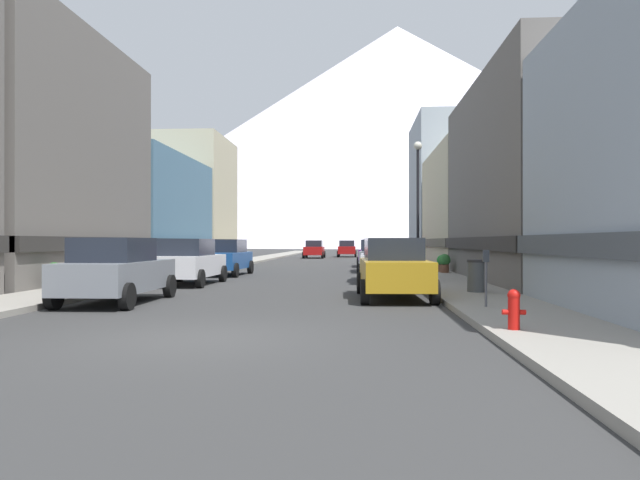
{
  "coord_description": "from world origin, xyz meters",
  "views": [
    {
      "loc": [
        2.74,
        -9.92,
        1.68
      ],
      "look_at": [
        -0.51,
        40.33,
        1.8
      ],
      "focal_mm": 32.63,
      "sensor_mm": 36.0,
      "label": 1
    }
  ],
  "objects_px": {
    "car_left_0": "(117,270)",
    "car_driving_0": "(347,249)",
    "car_right_1": "(383,260)",
    "trash_bin_right": "(477,276)",
    "car_right_2": "(377,255)",
    "car_left_1": "(189,262)",
    "car_right_3": "(373,253)",
    "potted_plant_0": "(54,276)",
    "car_driving_1": "(314,249)",
    "fire_hydrant_near": "(514,308)",
    "pedestrian_0": "(418,255)",
    "potted_plant_2": "(445,262)",
    "parking_meter_near": "(486,270)",
    "car_left_2": "(225,257)",
    "streetlamp_right": "(418,188)",
    "car_right_0": "(394,268)",
    "potted_plant_1": "(442,263)"
  },
  "relations": [
    {
      "from": "car_left_0",
      "to": "car_driving_0",
      "type": "bearing_deg",
      "value": 83.51
    },
    {
      "from": "car_right_1",
      "to": "trash_bin_right",
      "type": "height_order",
      "value": "car_right_1"
    },
    {
      "from": "car_right_2",
      "to": "car_left_0",
      "type": "bearing_deg",
      "value": -114.22
    },
    {
      "from": "car_left_1",
      "to": "car_right_3",
      "type": "xyz_separation_m",
      "value": [
        7.6,
        16.74,
        0.0
      ]
    },
    {
      "from": "car_right_2",
      "to": "potted_plant_0",
      "type": "relative_size",
      "value": 5.18
    },
    {
      "from": "car_left_0",
      "to": "trash_bin_right",
      "type": "distance_m",
      "value": 10.46
    },
    {
      "from": "car_right_1",
      "to": "car_driving_1",
      "type": "bearing_deg",
      "value": 99.05
    },
    {
      "from": "fire_hydrant_near",
      "to": "pedestrian_0",
      "type": "height_order",
      "value": "pedestrian_0"
    },
    {
      "from": "car_right_1",
      "to": "pedestrian_0",
      "type": "height_order",
      "value": "car_right_1"
    },
    {
      "from": "trash_bin_right",
      "to": "potted_plant_2",
      "type": "bearing_deg",
      "value": 86.58
    },
    {
      "from": "parking_meter_near",
      "to": "potted_plant_0",
      "type": "relative_size",
      "value": 1.54
    },
    {
      "from": "car_left_0",
      "to": "potted_plant_0",
      "type": "height_order",
      "value": "car_left_0"
    },
    {
      "from": "fire_hydrant_near",
      "to": "parking_meter_near",
      "type": "xyz_separation_m",
      "value": [
        0.3,
        3.58,
        0.49
      ]
    },
    {
      "from": "car_left_2",
      "to": "streetlamp_right",
      "type": "relative_size",
      "value": 0.76
    },
    {
      "from": "pedestrian_0",
      "to": "potted_plant_0",
      "type": "bearing_deg",
      "value": -129.64
    },
    {
      "from": "car_left_2",
      "to": "streetlamp_right",
      "type": "height_order",
      "value": "streetlamp_right"
    },
    {
      "from": "car_left_1",
      "to": "car_right_0",
      "type": "relative_size",
      "value": 0.99
    },
    {
      "from": "trash_bin_right",
      "to": "streetlamp_right",
      "type": "distance_m",
      "value": 8.26
    },
    {
      "from": "car_right_2",
      "to": "car_driving_0",
      "type": "xyz_separation_m",
      "value": [
        -2.2,
        30.56,
        0.0
      ]
    },
    {
      "from": "car_right_3",
      "to": "car_driving_0",
      "type": "height_order",
      "value": "same"
    },
    {
      "from": "parking_meter_near",
      "to": "potted_plant_0",
      "type": "distance_m",
      "value": 13.44
    },
    {
      "from": "car_right_1",
      "to": "pedestrian_0",
      "type": "distance_m",
      "value": 10.1
    },
    {
      "from": "car_right_1",
      "to": "car_right_2",
      "type": "xyz_separation_m",
      "value": [
        0.0,
        8.02,
        0.0
      ]
    },
    {
      "from": "pedestrian_0",
      "to": "potted_plant_2",
      "type": "bearing_deg",
      "value": -81.94
    },
    {
      "from": "potted_plant_2",
      "to": "pedestrian_0",
      "type": "height_order",
      "value": "pedestrian_0"
    },
    {
      "from": "fire_hydrant_near",
      "to": "car_left_1",
      "type": "bearing_deg",
      "value": 127.98
    },
    {
      "from": "car_right_3",
      "to": "pedestrian_0",
      "type": "bearing_deg",
      "value": -63.0
    },
    {
      "from": "streetlamp_right",
      "to": "car_right_3",
      "type": "bearing_deg",
      "value": 96.54
    },
    {
      "from": "potted_plant_1",
      "to": "potted_plant_0",
      "type": "bearing_deg",
      "value": -140.59
    },
    {
      "from": "potted_plant_0",
      "to": "streetlamp_right",
      "type": "bearing_deg",
      "value": 30.61
    },
    {
      "from": "car_right_2",
      "to": "car_left_1",
      "type": "bearing_deg",
      "value": -126.82
    },
    {
      "from": "potted_plant_1",
      "to": "car_left_2",
      "type": "bearing_deg",
      "value": -173.76
    },
    {
      "from": "car_left_2",
      "to": "pedestrian_0",
      "type": "bearing_deg",
      "value": 29.44
    },
    {
      "from": "potted_plant_2",
      "to": "streetlamp_right",
      "type": "relative_size",
      "value": 0.16
    },
    {
      "from": "car_left_1",
      "to": "car_driving_1",
      "type": "xyz_separation_m",
      "value": [
        2.2,
        36.05,
        0.0
      ]
    },
    {
      "from": "car_right_3",
      "to": "car_driving_0",
      "type": "distance_m",
      "value": 24.08
    },
    {
      "from": "trash_bin_right",
      "to": "streetlamp_right",
      "type": "relative_size",
      "value": 0.17
    },
    {
      "from": "car_right_1",
      "to": "fire_hydrant_near",
      "type": "distance_m",
      "value": 14.08
    },
    {
      "from": "car_left_2",
      "to": "potted_plant_2",
      "type": "bearing_deg",
      "value": 2.0
    },
    {
      "from": "car_driving_0",
      "to": "potted_plant_0",
      "type": "height_order",
      "value": "car_driving_0"
    },
    {
      "from": "car_right_3",
      "to": "car_left_0",
      "type": "bearing_deg",
      "value": -107.94
    },
    {
      "from": "car_right_3",
      "to": "potted_plant_0",
      "type": "height_order",
      "value": "car_right_3"
    },
    {
      "from": "car_right_1",
      "to": "trash_bin_right",
      "type": "distance_m",
      "value": 6.87
    },
    {
      "from": "pedestrian_0",
      "to": "car_right_0",
      "type": "bearing_deg",
      "value": -98.26
    },
    {
      "from": "trash_bin_right",
      "to": "streetlamp_right",
      "type": "height_order",
      "value": "streetlamp_right"
    },
    {
      "from": "car_right_2",
      "to": "pedestrian_0",
      "type": "bearing_deg",
      "value": 35.98
    },
    {
      "from": "car_driving_0",
      "to": "pedestrian_0",
      "type": "distance_m",
      "value": 29.15
    },
    {
      "from": "car_right_3",
      "to": "car_left_2",
      "type": "bearing_deg",
      "value": -125.97
    },
    {
      "from": "car_right_2",
      "to": "potted_plant_1",
      "type": "xyz_separation_m",
      "value": [
        3.2,
        -2.71,
        -0.31
      ]
    },
    {
      "from": "car_left_2",
      "to": "potted_plant_1",
      "type": "xyz_separation_m",
      "value": [
        10.8,
        1.18,
        -0.31
      ]
    }
  ]
}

